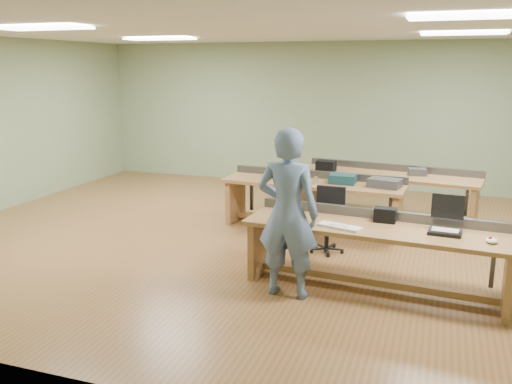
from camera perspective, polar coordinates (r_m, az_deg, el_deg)
floor at (r=8.03m, az=1.35°, el=-5.04°), size 10.00×10.00×0.00m
ceiling at (r=7.65m, az=1.48°, el=16.83°), size 10.00×10.00×0.00m
wall_back at (r=11.55m, az=7.48°, el=8.04°), size 10.00×0.04×3.00m
wall_front at (r=4.13m, az=-15.62°, el=-1.50°), size 10.00×0.04×3.00m
fluor_panels at (r=7.65m, az=1.48°, el=16.61°), size 6.20×3.50×0.03m
workbench_front at (r=6.31m, az=12.50°, el=-5.18°), size 3.03×1.03×0.86m
workbench_mid at (r=8.53m, az=6.01°, el=-0.16°), size 2.86×0.89×0.86m
workbench_back at (r=9.34m, az=13.70°, el=0.72°), size 3.04×1.19×0.86m
person at (r=5.90m, az=3.36°, el=-2.27°), size 0.70×0.48×1.89m
laptop_base at (r=6.17m, az=19.27°, el=-4.00°), size 0.36×0.31×0.04m
laptop_screen at (r=6.23m, az=19.56°, el=-1.45°), size 0.34×0.05×0.27m
keyboard at (r=6.10m, az=8.78°, el=-3.62°), size 0.52×0.30×0.03m
trackball_mouse at (r=6.02m, az=23.55°, el=-4.68°), size 0.13×0.15×0.06m
camera_bag at (r=6.41m, az=13.44°, el=-2.37°), size 0.25×0.17×0.17m
task_chair at (r=7.54m, az=7.55°, el=-3.80°), size 0.49×0.49×0.89m
parts_bin_teal at (r=8.40m, az=9.14°, el=1.38°), size 0.40×0.30×0.14m
parts_bin_grey at (r=8.25m, az=13.39°, el=0.94°), size 0.51×0.38×0.13m
mug at (r=8.41m, az=4.72°, el=1.38°), size 0.15×0.15×0.10m
drinks_can at (r=8.30m, az=6.32°, el=1.23°), size 0.07×0.07×0.11m
storage_box_back at (r=9.34m, az=7.39°, el=2.75°), size 0.33×0.25×0.18m
tray_back at (r=9.29m, az=16.63°, el=2.05°), size 0.32×0.26×0.11m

